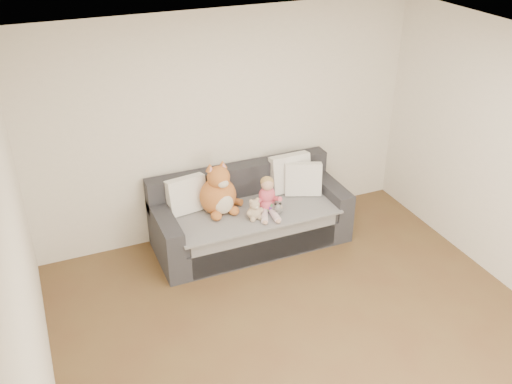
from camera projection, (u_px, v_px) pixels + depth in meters
room_shell at (313, 214)px, 4.74m from camera, size 5.00×5.00×5.00m
sofa at (250, 218)px, 6.57m from camera, size 2.20×0.94×0.85m
cushion_left at (187, 195)px, 6.30m from camera, size 0.46×0.26×0.42m
cushion_right_back at (290, 173)px, 6.73m from camera, size 0.49×0.22×0.46m
cushion_right_front at (303, 179)px, 6.65m from camera, size 0.46×0.34×0.40m
toddler at (268, 198)px, 6.30m from camera, size 0.29×0.43×0.42m
plush_cat at (219, 193)px, 6.28m from camera, size 0.51×0.46×0.63m
teddy_bear at (255, 211)px, 6.20m from camera, size 0.20×0.15×0.26m
plush_cow at (277, 208)px, 6.31m from camera, size 0.14×0.21×0.17m
sippy_cup at (271, 208)px, 6.33m from camera, size 0.11×0.07×0.12m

